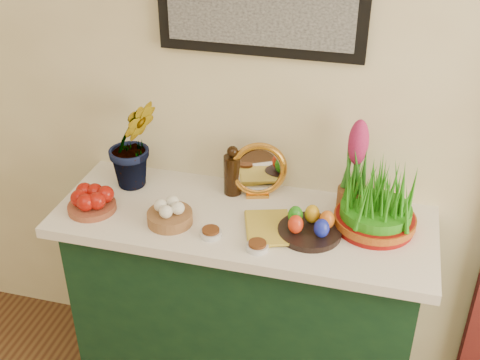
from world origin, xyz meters
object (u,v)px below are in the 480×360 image
sideboard (243,309)px  wheatgrass_sabzeh (377,203)px  mirror (259,170)px  hyacinth_green (132,130)px  book (246,228)px

sideboard → wheatgrass_sabzeh: (0.47, 0.05, 0.57)m
sideboard → mirror: (0.02, 0.16, 0.57)m
mirror → hyacinth_green: bearing=-174.4°
sideboard → book: bearing=-70.7°
hyacinth_green → mirror: (0.49, 0.05, -0.14)m
hyacinth_green → wheatgrass_sabzeh: size_ratio=1.66×
book → wheatgrass_sabzeh: bearing=0.5°
hyacinth_green → book: 0.59m
sideboard → book: (0.03, -0.10, 0.48)m
sideboard → book: book is taller
sideboard → wheatgrass_sabzeh: bearing=5.5°
sideboard → hyacinth_green: 0.86m
mirror → book: 0.27m
sideboard → hyacinth_green: (-0.47, 0.11, 0.71)m
wheatgrass_sabzeh → sideboard: bearing=-174.5°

